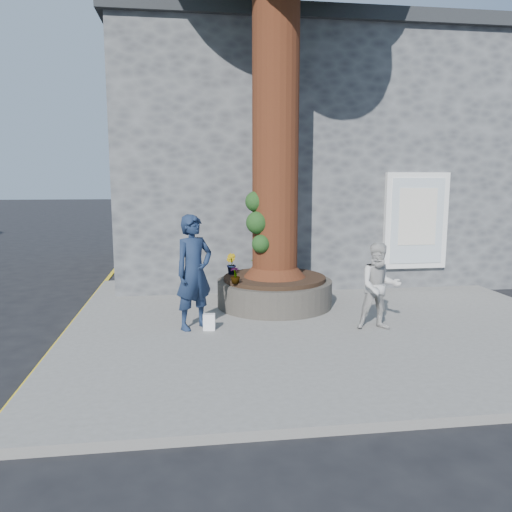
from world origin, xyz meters
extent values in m
plane|color=black|center=(0.00, 0.00, 0.00)|extent=(120.00, 120.00, 0.00)
cube|color=slate|center=(1.50, 1.00, 0.06)|extent=(9.00, 8.00, 0.12)
cube|color=yellow|center=(-3.05, 1.00, 0.00)|extent=(0.10, 30.00, 0.01)
cube|color=#434548|center=(2.50, 7.20, 3.00)|extent=(10.00, 8.00, 6.00)
cube|color=black|center=(2.50, 7.20, 6.15)|extent=(10.30, 8.30, 0.30)
cube|color=white|center=(4.30, 3.14, 1.70)|extent=(1.50, 0.12, 2.20)
cube|color=silver|center=(4.30, 3.08, 1.70)|extent=(1.25, 0.04, 1.95)
cube|color=silver|center=(4.30, 3.06, 1.80)|extent=(0.90, 0.02, 1.30)
cylinder|color=black|center=(0.80, 2.00, 0.38)|extent=(2.30, 2.30, 0.52)
cylinder|color=black|center=(0.80, 2.00, 0.68)|extent=(2.04, 2.04, 0.08)
cylinder|color=#441611|center=(0.80, 2.00, 4.47)|extent=(0.90, 0.90, 7.50)
cone|color=#441611|center=(0.80, 2.00, 1.07)|extent=(1.24, 1.24, 0.70)
sphere|color=#123614|center=(0.42, 1.80, 1.82)|extent=(0.44, 0.44, 0.44)
sphere|color=#123614|center=(0.48, 1.70, 1.42)|extent=(0.36, 0.36, 0.36)
sphere|color=#123614|center=(0.40, 1.92, 2.22)|extent=(0.40, 0.40, 0.40)
imported|color=#172540|center=(-0.82, 0.65, 1.10)|extent=(0.85, 0.78, 1.95)
imported|color=#BAB7B2|center=(2.27, 0.17, 0.86)|extent=(0.78, 0.65, 1.48)
cube|color=white|center=(-0.59, 0.50, 0.26)|extent=(0.21, 0.14, 0.28)
imported|color=gray|center=(0.88, 2.51, 0.92)|extent=(0.25, 0.24, 0.40)
imported|color=gray|center=(-0.05, 2.34, 0.93)|extent=(0.31, 0.31, 0.42)
imported|color=gray|center=(-0.05, 1.41, 0.88)|extent=(0.19, 0.19, 0.31)
imported|color=gray|center=(0.54, 2.53, 0.88)|extent=(0.36, 0.37, 0.32)
camera|label=1|loc=(-0.93, -7.69, 2.66)|focal=35.00mm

